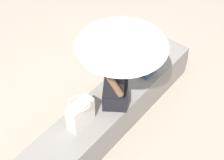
% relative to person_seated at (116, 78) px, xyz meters
% --- Properties ---
extents(ground_plane, '(14.00, 14.00, 0.00)m').
position_rel_person_seated_xyz_m(ground_plane, '(0.05, -0.06, -0.85)').
color(ground_plane, '#9E9384').
extents(stone_bench, '(2.81, 0.52, 0.46)m').
position_rel_person_seated_xyz_m(stone_bench, '(0.05, -0.06, -0.62)').
color(stone_bench, gray).
rests_on(stone_bench, ground).
extents(person_seated, '(0.50, 0.43, 0.90)m').
position_rel_person_seated_xyz_m(person_seated, '(0.00, 0.00, 0.00)').
color(person_seated, black).
rests_on(person_seated, stone_bench).
extents(parasol, '(0.93, 0.93, 1.14)m').
position_rel_person_seated_xyz_m(parasol, '(0.00, 0.08, 0.62)').
color(parasol, '#B7B7BC').
rests_on(parasol, stone_bench).
extents(handbag_black, '(0.21, 0.16, 0.27)m').
position_rel_person_seated_xyz_m(handbag_black, '(-0.61, 0.03, -0.26)').
color(handbag_black, '#335184').
rests_on(handbag_black, stone_bench).
extents(tote_bag_canvas, '(0.32, 0.23, 0.34)m').
position_rel_person_seated_xyz_m(tote_bag_canvas, '(0.49, -0.09, -0.22)').
color(tote_bag_canvas, silver).
rests_on(tote_bag_canvas, stone_bench).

